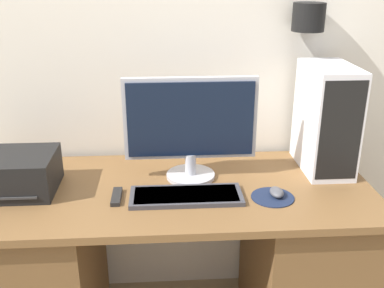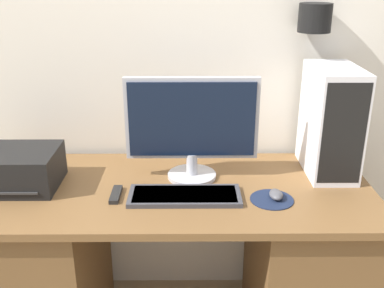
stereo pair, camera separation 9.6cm
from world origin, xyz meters
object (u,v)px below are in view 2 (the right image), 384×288
at_px(keyboard, 185,196).
at_px(remote_control, 116,194).
at_px(computer_tower, 331,121).
at_px(monitor, 192,125).
at_px(mouse, 276,195).
at_px(printer, 21,169).

distance_m(keyboard, remote_control, 0.27).
height_order(computer_tower, remote_control, computer_tower).
distance_m(monitor, computer_tower, 0.58).
bearing_deg(mouse, printer, 173.20).
bearing_deg(computer_tower, printer, -173.73).
relative_size(keyboard, remote_control, 3.24).
distance_m(keyboard, mouse, 0.35).
relative_size(monitor, printer, 1.86).
distance_m(mouse, computer_tower, 0.42).
xyz_separation_m(computer_tower, remote_control, (-0.88, -0.23, -0.22)).
height_order(keyboard, printer, printer).
xyz_separation_m(keyboard, computer_tower, (0.61, 0.25, 0.22)).
xyz_separation_m(keyboard, printer, (-0.65, 0.11, 0.06)).
xyz_separation_m(keyboard, mouse, (0.35, -0.01, 0.01)).
bearing_deg(monitor, mouse, -31.95).
distance_m(keyboard, printer, 0.67).
relative_size(keyboard, mouse, 5.34).
xyz_separation_m(monitor, mouse, (0.32, -0.20, -0.21)).
xyz_separation_m(mouse, computer_tower, (0.26, 0.26, 0.21)).
bearing_deg(computer_tower, remote_control, -165.17).
distance_m(monitor, mouse, 0.43).
relative_size(keyboard, printer, 1.48).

